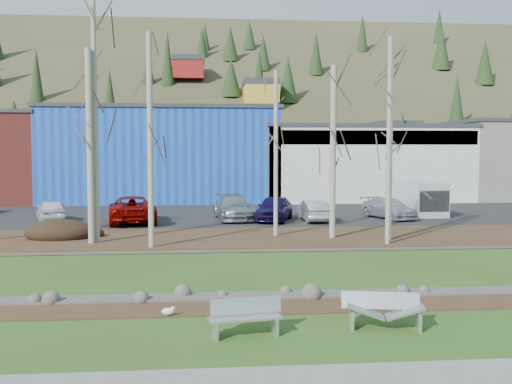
{
  "coord_description": "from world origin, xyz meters",
  "views": [
    {
      "loc": [
        -2.17,
        -13.71,
        4.37
      ],
      "look_at": [
        0.16,
        12.96,
        2.5
      ],
      "focal_mm": 40.0,
      "sensor_mm": 36.0,
      "label": 1
    }
  ],
  "objects": [
    {
      "name": "car_3",
      "position": [
        2.0,
        21.14,
        0.91
      ],
      "size": [
        3.09,
        4.89,
        1.55
      ],
      "primitive_type": "imported",
      "rotation": [
        0.0,
        0.0,
        -0.3
      ],
      "color": "#170E41",
      "rests_on": "parking_lot"
    },
    {
      "name": "birch_4",
      "position": [
        1.32,
        14.74,
        4.28
      ],
      "size": [
        0.21,
        0.21,
        8.26
      ],
      "color": "#B5B2A3",
      "rests_on": "far_bank"
    },
    {
      "name": "building_blue",
      "position": [
        -6.0,
        39.0,
        4.16
      ],
      "size": [
        20.4,
        12.24,
        8.3
      ],
      "color": "#1839AF",
      "rests_on": "ground"
    },
    {
      "name": "river",
      "position": [
        0.0,
        7.2,
        0.0
      ],
      "size": [
        80.0,
        8.0,
        0.9
      ],
      "primitive_type": null,
      "color": "black",
      "rests_on": "ground"
    },
    {
      "name": "dirt_mound",
      "position": [
        -9.4,
        14.98,
        0.48
      ],
      "size": [
        3.4,
        2.4,
        0.67
      ],
      "primitive_type": "ellipsoid",
      "color": "black",
      "rests_on": "far_bank"
    },
    {
      "name": "far_bank_rocks",
      "position": [
        0.0,
        11.3,
        0.0
      ],
      "size": [
        80.0,
        0.8,
        0.46
      ],
      "primitive_type": null,
      "color": "#47423D",
      "rests_on": "ground"
    },
    {
      "name": "bench_intact",
      "position": [
        -1.26,
        -0.37,
        0.44
      ],
      "size": [
        1.8,
        0.79,
        0.87
      ],
      "rotation": [
        0.0,
        0.0,
        0.16
      ],
      "color": "silver",
      "rests_on": "ground"
    },
    {
      "name": "birch_1",
      "position": [
        -7.51,
        13.16,
        4.63
      ],
      "size": [
        0.3,
        0.3,
        8.97
      ],
      "color": "#B5B2A3",
      "rests_on": "far_bank"
    },
    {
      "name": "van_white",
      "position": [
        12.28,
        23.66,
        1.24
      ],
      "size": [
        2.21,
        5.08,
        2.2
      ],
      "rotation": [
        0.0,
        0.0,
        0.02
      ],
      "color": "silver",
      "rests_on": "parking_lot"
    },
    {
      "name": "parking_lot",
      "position": [
        0.0,
        25.0,
        0.07
      ],
      "size": [
        80.0,
        14.0,
        0.14
      ],
      "primitive_type": "cube",
      "color": "black",
      "rests_on": "ground"
    },
    {
      "name": "bench_damaged",
      "position": [
        2.2,
        -0.11,
        0.43
      ],
      "size": [
        2.01,
        0.96,
        0.86
      ],
      "rotation": [
        0.0,
        0.0,
        -0.18
      ],
      "color": "silver",
      "rests_on": "ground"
    },
    {
      "name": "birch_2",
      "position": [
        -7.31,
        13.45,
        5.76
      ],
      "size": [
        0.23,
        0.23,
        11.23
      ],
      "color": "#B5B2A3",
      "rests_on": "far_bank"
    },
    {
      "name": "seagull",
      "position": [
        -3.2,
        1.29,
        0.16
      ],
      "size": [
        0.4,
        0.19,
        0.29
      ],
      "rotation": [
        0.0,
        0.0,
        -0.19
      ],
      "color": "gold",
      "rests_on": "ground"
    },
    {
      "name": "car_5",
      "position": [
        9.48,
        21.78,
        0.78
      ],
      "size": [
        3.05,
        4.75,
        1.28
      ],
      "primitive_type": "imported",
      "rotation": [
        0.0,
        0.0,
        0.31
      ],
      "color": "#B9B9BB",
      "rests_on": "parking_lot"
    },
    {
      "name": "birch_5",
      "position": [
        6.14,
        11.74,
        4.87
      ],
      "size": [
        0.19,
        0.19,
        9.45
      ],
      "color": "#B5B2A3",
      "rests_on": "far_bank"
    },
    {
      "name": "car_4",
      "position": [
        4.38,
        20.76,
        0.79
      ],
      "size": [
        1.5,
        3.99,
        1.3
      ],
      "primitive_type": "imported",
      "rotation": [
        0.0,
        0.0,
        3.17
      ],
      "color": "silver",
      "rests_on": "parking_lot"
    },
    {
      "name": "far_bank",
      "position": [
        0.0,
        14.5,
        0.07
      ],
      "size": [
        80.0,
        7.0,
        0.15
      ],
      "primitive_type": "cube",
      "color": "#382616",
      "rests_on": "ground"
    },
    {
      "name": "birch_6",
      "position": [
        6.55,
        12.9,
        4.96
      ],
      "size": [
        0.29,
        0.29,
        9.62
      ],
      "color": "#B5B2A3",
      "rests_on": "far_bank"
    },
    {
      "name": "ground",
      "position": [
        0.0,
        0.0,
        0.0
      ],
      "size": [
        200.0,
        200.0,
        0.0
      ],
      "primitive_type": "plane",
      "color": "#354F1B",
      "rests_on": "ground"
    },
    {
      "name": "building_white",
      "position": [
        12.0,
        38.98,
        3.41
      ],
      "size": [
        18.36,
        12.24,
        6.8
      ],
      "color": "silver",
      "rests_on": "ground"
    },
    {
      "name": "car_0",
      "position": [
        -11.73,
        22.21,
        0.81
      ],
      "size": [
        2.76,
        4.24,
        1.34
      ],
      "primitive_type": "imported",
      "rotation": [
        0.0,
        0.0,
        3.47
      ],
      "color": "white",
      "rests_on": "parking_lot"
    },
    {
      "name": "birch_3",
      "position": [
        -4.63,
        11.79,
        4.88
      ],
      "size": [
        0.25,
        0.25,
        9.45
      ],
      "color": "#B5B2A3",
      "rests_on": "far_bank"
    },
    {
      "name": "dirt_strip",
      "position": [
        0.0,
        2.1,
        0.01
      ],
      "size": [
        80.0,
        1.8,
        0.03
      ],
      "primitive_type": "cube",
      "color": "#382616",
      "rests_on": "ground"
    },
    {
      "name": "car_1",
      "position": [
        -6.65,
        20.92,
        0.94
      ],
      "size": [
        3.56,
        6.13,
        1.6
      ],
      "primitive_type": "imported",
      "rotation": [
        0.0,
        0.0,
        3.3
      ],
      "color": "#8C0906",
      "rests_on": "parking_lot"
    },
    {
      "name": "hillside",
      "position": [
        0.0,
        84.0,
        17.5
      ],
      "size": [
        160.0,
        72.0,
        35.0
      ],
      "primitive_type": null,
      "color": "#383522",
      "rests_on": "ground"
    },
    {
      "name": "car_2",
      "position": [
        -0.49,
        21.99,
        0.89
      ],
      "size": [
        2.66,
        5.39,
        1.51
      ],
      "primitive_type": "imported",
      "rotation": [
        0.0,
        0.0,
        0.11
      ],
      "color": "#92969A",
      "rests_on": "parking_lot"
    },
    {
      "name": "birch_7",
      "position": [
        4.04,
        13.88,
        4.37
      ],
      "size": [
        0.29,
        0.29,
        8.44
      ],
      "color": "#B5B2A3",
      "rests_on": "far_bank"
    },
    {
      "name": "near_bank_rocks",
      "position": [
        0.0,
        3.1,
        0.0
      ],
      "size": [
        80.0,
        0.8,
        0.5
      ],
      "primitive_type": null,
      "color": "#47423D",
      "rests_on": "ground"
    }
  ]
}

